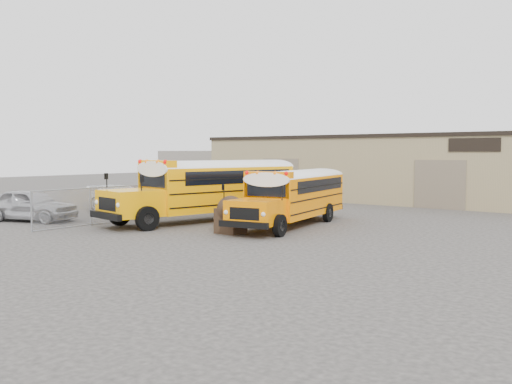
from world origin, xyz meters
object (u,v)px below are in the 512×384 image
Objects in this scene: car_silver at (30,205)px; car_white at (123,198)px; school_bus_right at (333,187)px; car_dark at (176,193)px; school_bus_left at (299,181)px; tarp_bundle at (231,214)px.

car_silver reaches higher than car_white.
school_bus_right reaches higher than car_dark.
school_bus_left is 2.27× the size of car_silver.
school_bus_right is 11.26m from car_dark.
school_bus_left is 6.78× the size of tarp_bundle.
school_bus_right reaches higher than car_silver.
car_white is (-10.65, -6.23, -0.80)m from school_bus_right.
car_silver is 0.94× the size of car_white.
school_bus_right reaches higher than car_white.
school_bus_left reaches higher than tarp_bundle.
car_silver reaches higher than tarp_bundle.
school_bus_left is at bearing -176.38° from school_bus_right.
tarp_bundle is at bearing -73.27° from school_bus_left.
tarp_bundle is at bearing -94.90° from car_silver.
car_white is at bearing -15.95° from car_silver.
tarp_bundle is at bearing -104.53° from car_dark.
school_bus_right is 16.04m from car_silver.
tarp_bundle is 14.16m from car_dark.
tarp_bundle is 11.16m from car_silver.
school_bus_right is (2.18, 0.14, -0.27)m from school_bus_left.
tarp_bundle is 0.34× the size of car_silver.
car_dark is at bearing -15.45° from car_silver.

